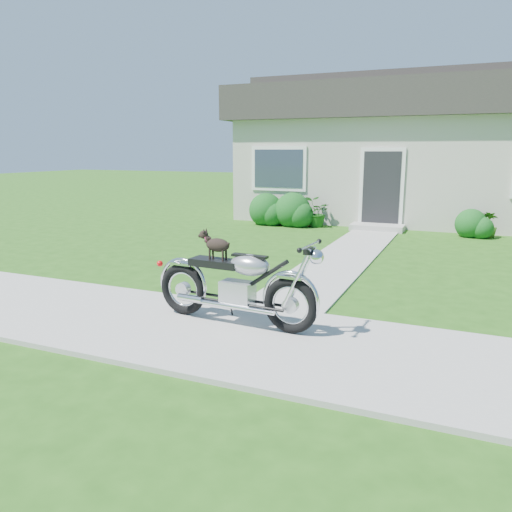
{
  "coord_description": "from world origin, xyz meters",
  "views": [
    {
      "loc": [
        0.73,
        -4.95,
        2.12
      ],
      "look_at": [
        -1.81,
        1.0,
        0.75
      ],
      "focal_mm": 35.0,
      "sensor_mm": 36.0,
      "label": 1
    }
  ],
  "objects_px": {
    "potted_plant_left": "(315,212)",
    "motorcycle_with_dog": "(237,284)",
    "house": "(448,149)",
    "potted_plant_right": "(490,225)"
  },
  "relations": [
    {
      "from": "house",
      "to": "motorcycle_with_dog",
      "type": "distance_m",
      "value": 11.93
    },
    {
      "from": "potted_plant_left",
      "to": "motorcycle_with_dog",
      "type": "bearing_deg",
      "value": -79.99
    },
    {
      "from": "house",
      "to": "potted_plant_left",
      "type": "bearing_deg",
      "value": -133.05
    },
    {
      "from": "potted_plant_left",
      "to": "motorcycle_with_dog",
      "type": "xyz_separation_m",
      "value": [
        1.45,
        -8.24,
        0.13
      ]
    },
    {
      "from": "house",
      "to": "potted_plant_right",
      "type": "height_order",
      "value": "house"
    },
    {
      "from": "potted_plant_right",
      "to": "potted_plant_left",
      "type": "bearing_deg",
      "value": 180.0
    },
    {
      "from": "potted_plant_left",
      "to": "motorcycle_with_dog",
      "type": "height_order",
      "value": "motorcycle_with_dog"
    },
    {
      "from": "house",
      "to": "potted_plant_left",
      "type": "relative_size",
      "value": 15.26
    },
    {
      "from": "house",
      "to": "potted_plant_right",
      "type": "relative_size",
      "value": 19.47
    },
    {
      "from": "house",
      "to": "motorcycle_with_dog",
      "type": "relative_size",
      "value": 5.66
    }
  ]
}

